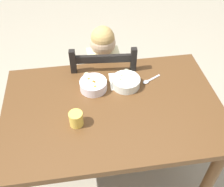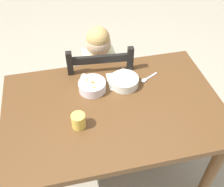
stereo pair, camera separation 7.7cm
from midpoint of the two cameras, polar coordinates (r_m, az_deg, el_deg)
The scene contains 9 objects.
ground_plane at distance 2.11m, azimuth -0.88°, elevation -16.78°, with size 8.00×8.00×0.00m, color #A89F88.
dining_table at distance 1.58m, azimuth -1.13°, elevation -5.57°, with size 1.23×0.81×0.76m.
dining_chair at distance 2.02m, azimuth -3.68°, elevation 0.82°, with size 0.46×0.46×0.92m.
child_figure at distance 1.89m, azimuth -3.76°, elevation 4.80°, with size 0.32×0.31×0.98m.
bowl_of_peas at distance 1.60m, azimuth 1.32°, elevation 2.61°, with size 0.17×0.17×0.06m.
bowl_of_carrots at distance 1.57m, azimuth -5.69°, elevation 1.62°, with size 0.16×0.16×0.06m.
spoon at distance 1.66m, azimuth 6.05°, elevation 3.09°, with size 0.13×0.08×0.01m.
drinking_cup at distance 1.38m, azimuth -8.82°, elevation -5.88°, with size 0.07×0.07×0.08m, color #F1CF51.
paper_napkin at distance 1.64m, azimuth 0.75°, elevation 2.86°, with size 0.17×0.16×0.00m, color white.
Camera 2 is at (-0.23, -0.99, 1.85)m, focal length 42.47 mm.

